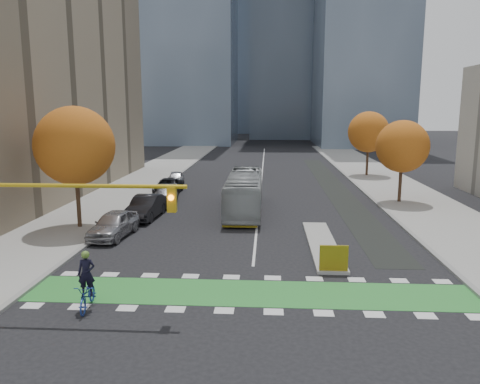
# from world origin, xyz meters

# --- Properties ---
(ground) EXTENTS (300.00, 300.00, 0.00)m
(ground) POSITION_xyz_m (0.00, 0.00, 0.00)
(ground) COLOR black
(ground) RESTS_ON ground
(sidewalk_west) EXTENTS (7.00, 120.00, 0.15)m
(sidewalk_west) POSITION_xyz_m (-13.50, 20.00, 0.07)
(sidewalk_west) COLOR gray
(sidewalk_west) RESTS_ON ground
(sidewalk_east) EXTENTS (7.00, 120.00, 0.15)m
(sidewalk_east) POSITION_xyz_m (13.50, 20.00, 0.07)
(sidewalk_east) COLOR gray
(sidewalk_east) RESTS_ON ground
(curb_west) EXTENTS (0.30, 120.00, 0.16)m
(curb_west) POSITION_xyz_m (-10.00, 20.00, 0.07)
(curb_west) COLOR gray
(curb_west) RESTS_ON ground
(curb_east) EXTENTS (0.30, 120.00, 0.16)m
(curb_east) POSITION_xyz_m (10.00, 20.00, 0.07)
(curb_east) COLOR gray
(curb_east) RESTS_ON ground
(bike_crossing) EXTENTS (20.00, 3.00, 0.01)m
(bike_crossing) POSITION_xyz_m (0.00, 1.50, 0.01)
(bike_crossing) COLOR #2B8432
(bike_crossing) RESTS_ON ground
(centre_line) EXTENTS (0.15, 70.00, 0.01)m
(centre_line) POSITION_xyz_m (0.00, 40.00, 0.01)
(centre_line) COLOR silver
(centre_line) RESTS_ON ground
(bike_lane_paint) EXTENTS (2.50, 50.00, 0.01)m
(bike_lane_paint) POSITION_xyz_m (7.50, 30.00, 0.01)
(bike_lane_paint) COLOR black
(bike_lane_paint) RESTS_ON ground
(median_island) EXTENTS (1.60, 10.00, 0.16)m
(median_island) POSITION_xyz_m (4.00, 9.00, 0.08)
(median_island) COLOR gray
(median_island) RESTS_ON ground
(hazard_board) EXTENTS (1.40, 0.12, 1.30)m
(hazard_board) POSITION_xyz_m (4.00, 4.20, 0.80)
(hazard_board) COLOR yellow
(hazard_board) RESTS_ON median_island
(tower_far) EXTENTS (26.00, 26.00, 80.00)m
(tower_far) POSITION_xyz_m (-4.00, 140.00, 40.00)
(tower_far) COLOR #47566B
(tower_far) RESTS_ON ground
(tree_west) EXTENTS (5.20, 5.20, 8.22)m
(tree_west) POSITION_xyz_m (-12.00, 12.00, 5.62)
(tree_west) COLOR #332114
(tree_west) RESTS_ON ground
(tree_east_near) EXTENTS (4.40, 4.40, 7.08)m
(tree_east_near) POSITION_xyz_m (12.00, 22.00, 4.86)
(tree_east_near) COLOR #332114
(tree_east_near) RESTS_ON ground
(tree_east_far) EXTENTS (4.80, 4.80, 7.65)m
(tree_east_far) POSITION_xyz_m (12.50, 38.00, 5.24)
(tree_east_far) COLOR #332114
(tree_east_far) RESTS_ON ground
(traffic_signal_west) EXTENTS (8.53, 0.56, 5.20)m
(traffic_signal_west) POSITION_xyz_m (-7.93, -0.51, 4.03)
(traffic_signal_west) COLOR #BF9914
(traffic_signal_west) RESTS_ON ground
(cyclist) EXTENTS (0.99, 2.20, 2.45)m
(cyclist) POSITION_xyz_m (-6.58, -0.50, 0.82)
(cyclist) COLOR navy
(cyclist) RESTS_ON ground
(bus) EXTENTS (2.71, 11.23, 3.12)m
(bus) POSITION_xyz_m (-1.09, 17.76, 1.56)
(bus) COLOR #A1A6A9
(bus) RESTS_ON ground
(parked_car_a) EXTENTS (2.42, 5.03, 1.66)m
(parked_car_a) POSITION_xyz_m (-9.00, 10.10, 0.83)
(parked_car_a) COLOR #9C9CA1
(parked_car_a) RESTS_ON ground
(parked_car_b) EXTENTS (2.10, 5.21, 1.68)m
(parked_car_b) POSITION_xyz_m (-8.28, 15.23, 0.84)
(parked_car_b) COLOR black
(parked_car_b) RESTS_ON ground
(parked_car_c) EXTENTS (2.70, 5.25, 1.46)m
(parked_car_c) POSITION_xyz_m (-7.94, 20.23, 0.73)
(parked_car_c) COLOR #4D4E53
(parked_car_c) RESTS_ON ground
(parked_car_d) EXTENTS (2.54, 5.17, 1.41)m
(parked_car_d) POSITION_xyz_m (-8.76, 25.23, 0.71)
(parked_car_d) COLOR black
(parked_car_d) RESTS_ON ground
(parked_car_e) EXTENTS (2.21, 4.35, 1.42)m
(parked_car_e) POSITION_xyz_m (-9.00, 30.36, 0.71)
(parked_car_e) COLOR #A6A6AB
(parked_car_e) RESTS_ON ground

